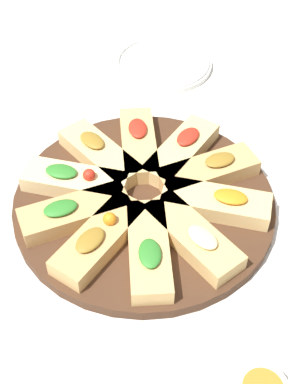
{
  "coord_description": "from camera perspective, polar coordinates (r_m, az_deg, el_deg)",
  "views": [
    {
      "loc": [
        -0.54,
        -0.11,
        0.62
      ],
      "look_at": [
        0.0,
        0.0,
        0.03
      ],
      "focal_mm": 50.0,
      "sensor_mm": 36.0,
      "label": 1
    }
  ],
  "objects": [
    {
      "name": "focaccia_slice_3",
      "position": [
        0.79,
        7.72,
        -1.31
      ],
      "size": [
        0.06,
        0.16,
        0.04
      ],
      "color": "#DBB775",
      "rests_on": "serving_board"
    },
    {
      "name": "focaccia_slice_8",
      "position": [
        0.83,
        -7.35,
        1.36
      ],
      "size": [
        0.06,
        0.16,
        0.04
      ],
      "color": "#E5C689",
      "rests_on": "serving_board"
    },
    {
      "name": "plate_right",
      "position": [
        1.12,
        2.0,
        13.62
      ],
      "size": [
        0.2,
        0.2,
        0.02
      ],
      "color": "white",
      "rests_on": "ground_plane"
    },
    {
      "name": "focaccia_slice_0",
      "position": [
        0.75,
        -4.75,
        -4.93
      ],
      "size": [
        0.17,
        0.11,
        0.04
      ],
      "color": "tan",
      "rests_on": "serving_board"
    },
    {
      "name": "ground_plane",
      "position": [
        0.83,
        0.0,
        -1.47
      ],
      "size": [
        3.0,
        3.0,
        0.0
      ],
      "primitive_type": "plane",
      "color": "silver"
    },
    {
      "name": "focaccia_slice_4",
      "position": [
        0.84,
        6.86,
        2.23
      ],
      "size": [
        0.14,
        0.16,
        0.04
      ],
      "color": "tan",
      "rests_on": "serving_board"
    },
    {
      "name": "focaccia_slice_6",
      "position": [
        0.88,
        -0.58,
        5.21
      ],
      "size": [
        0.17,
        0.1,
        0.04
      ],
      "color": "tan",
      "rests_on": "serving_board"
    },
    {
      "name": "focaccia_slice_2",
      "position": [
        0.75,
        5.2,
        -4.73
      ],
      "size": [
        0.14,
        0.16,
        0.04
      ],
      "color": "tan",
      "rests_on": "serving_board"
    },
    {
      "name": "focaccia_slice_9",
      "position": [
        0.78,
        -7.46,
        -2.15
      ],
      "size": [
        0.13,
        0.16,
        0.04
      ],
      "color": "tan",
      "rests_on": "serving_board"
    },
    {
      "name": "focaccia_slice_5",
      "position": [
        0.87,
        4.01,
        4.41
      ],
      "size": [
        0.17,
        0.11,
        0.04
      ],
      "color": "#DBB775",
      "rests_on": "serving_board"
    },
    {
      "name": "focaccia_slice_7",
      "position": [
        0.87,
        -4.74,
        4.05
      ],
      "size": [
        0.14,
        0.16,
        0.04
      ],
      "color": "#DBB775",
      "rests_on": "serving_board"
    },
    {
      "name": "focaccia_slice_1",
      "position": [
        0.73,
        0.51,
        -6.17
      ],
      "size": [
        0.17,
        0.09,
        0.04
      ],
      "color": "tan",
      "rests_on": "serving_board"
    },
    {
      "name": "serving_board",
      "position": [
        0.82,
        0.0,
        -1.06
      ],
      "size": [
        0.4,
        0.4,
        0.02
      ],
      "primitive_type": "cylinder",
      "color": "#422819",
      "rests_on": "ground_plane"
    }
  ]
}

